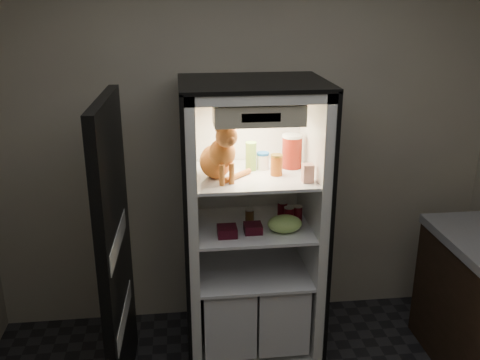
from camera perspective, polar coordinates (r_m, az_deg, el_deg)
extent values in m
plane|color=#BDB59D|center=(3.82, 0.40, 3.80)|extent=(3.60, 0.00, 3.60)
cube|color=white|center=(3.83, 0.63, -2.86)|extent=(0.85, 0.06, 1.85)
cube|color=white|center=(3.51, -5.13, -5.10)|extent=(0.06, 0.70, 1.85)
cube|color=white|center=(3.61, 7.52, -4.47)|extent=(0.06, 0.70, 1.85)
cube|color=white|center=(3.28, 1.41, 9.62)|extent=(0.85, 0.70, 0.06)
cube|color=white|center=(3.99, 1.19, -16.61)|extent=(0.85, 0.70, 0.06)
cube|color=black|center=(3.51, -5.82, -5.13)|extent=(0.02, 0.72, 1.87)
cube|color=black|center=(3.62, 8.17, -4.43)|extent=(0.02, 0.72, 1.87)
cube|color=black|center=(3.27, 1.41, 10.35)|extent=(0.90, 0.72, 0.02)
cube|color=white|center=(3.38, 1.40, 0.48)|extent=(0.73, 0.62, 0.02)
cube|color=white|center=(3.51, 1.36, -4.93)|extent=(0.73, 0.62, 0.02)
cube|color=white|center=(3.77, -1.42, -13.12)|extent=(0.34, 0.58, 0.48)
cube|color=white|center=(3.81, 3.96, -12.76)|extent=(0.34, 0.58, 0.48)
cube|color=white|center=(3.66, 1.32, -9.65)|extent=(0.73, 0.62, 0.02)
cube|color=beige|center=(3.06, 2.03, 7.02)|extent=(0.52, 0.18, 0.12)
cube|color=black|center=(2.98, 2.27, 6.67)|extent=(0.22, 0.01, 0.05)
cube|color=black|center=(3.23, -13.11, -7.82)|extent=(0.09, 0.87, 1.85)
cube|color=white|center=(3.37, -12.68, -13.97)|extent=(0.08, 0.64, 0.12)
cube|color=white|center=(3.13, -13.35, -6.28)|extent=(0.08, 0.64, 0.12)
ellipsoid|color=#B25516|center=(3.30, -2.63, 1.99)|extent=(0.27, 0.30, 0.21)
ellipsoid|color=#B25516|center=(3.19, -1.92, 2.87)|extent=(0.20, 0.19, 0.18)
sphere|color=orange|center=(3.11, -1.45, 4.67)|extent=(0.17, 0.17, 0.13)
sphere|color=orange|center=(3.06, -1.01, 4.18)|extent=(0.07, 0.07, 0.06)
cone|color=orange|center=(3.08, -2.20, 5.79)|extent=(0.07, 0.07, 0.06)
cone|color=orange|center=(3.12, -0.87, 5.94)|extent=(0.07, 0.07, 0.06)
cylinder|color=#B25516|center=(3.16, -1.93, 0.52)|extent=(0.03, 0.03, 0.13)
cylinder|color=#B25516|center=(3.19, -0.90, 0.69)|extent=(0.03, 0.03, 0.13)
cylinder|color=#B25516|center=(3.30, -0.25, 0.49)|extent=(0.19, 0.19, 0.03)
cylinder|color=#258A3B|center=(3.43, 1.17, 2.43)|extent=(0.07, 0.07, 0.17)
cylinder|color=#258A3B|center=(3.40, 1.18, 3.92)|extent=(0.07, 0.07, 0.02)
cylinder|color=white|center=(3.46, 2.45, 1.93)|extent=(0.08, 0.08, 0.10)
cylinder|color=blue|center=(3.44, 2.46, 2.83)|extent=(0.08, 0.08, 0.02)
cylinder|color=maroon|center=(3.35, 3.91, 1.51)|extent=(0.07, 0.07, 0.12)
cylinder|color=#AF882E|center=(3.33, 3.94, 2.62)|extent=(0.08, 0.08, 0.01)
cylinder|color=maroon|center=(3.49, 5.56, 2.94)|extent=(0.13, 0.13, 0.20)
cylinder|color=white|center=(3.46, 5.62, 4.70)|extent=(0.13, 0.13, 0.02)
cube|color=silver|center=(3.25, 7.24, 0.73)|extent=(0.07, 0.07, 0.11)
cylinder|color=black|center=(3.58, 4.54, -3.30)|extent=(0.06, 0.06, 0.12)
cylinder|color=#B2B2B2|center=(3.56, 4.56, -2.39)|extent=(0.07, 0.07, 0.00)
cylinder|color=black|center=(3.54, 6.15, -3.68)|extent=(0.06, 0.06, 0.11)
cylinder|color=#B2B2B2|center=(3.52, 6.18, -2.81)|extent=(0.06, 0.06, 0.00)
cylinder|color=black|center=(3.50, 5.23, -3.86)|extent=(0.06, 0.06, 0.12)
cylinder|color=#B2B2B2|center=(3.48, 5.26, -2.95)|extent=(0.07, 0.07, 0.00)
cylinder|color=brown|center=(3.56, 1.02, -3.76)|extent=(0.06, 0.06, 0.07)
cylinder|color=#B2B2B2|center=(3.54, 1.03, -3.16)|extent=(0.06, 0.06, 0.01)
ellipsoid|color=#97C65C|center=(3.40, 4.80, -4.68)|extent=(0.22, 0.16, 0.11)
cube|color=#460B16|center=(3.34, -1.38, -5.49)|extent=(0.12, 0.12, 0.06)
cube|color=#460B16|center=(3.39, 1.39, -5.16)|extent=(0.11, 0.11, 0.06)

